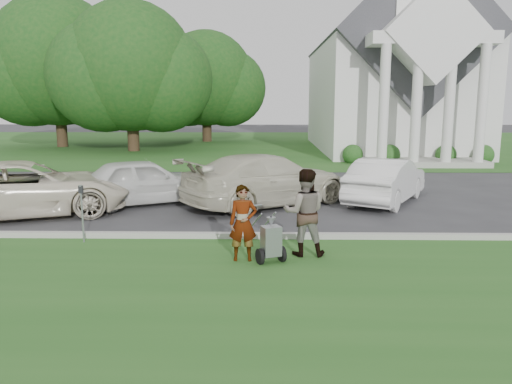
{
  "coord_description": "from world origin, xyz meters",
  "views": [
    {
      "loc": [
        0.75,
        -11.15,
        3.3
      ],
      "look_at": [
        0.56,
        0.0,
        1.26
      ],
      "focal_mm": 35.0,
      "sensor_mm": 36.0,
      "label": 1
    }
  ],
  "objects_px": {
    "tree_far": "(57,67)",
    "person_left": "(243,224)",
    "car_c": "(267,180)",
    "person_right": "(304,213)",
    "striping_cart": "(271,242)",
    "car_a": "(27,189)",
    "tree_back": "(206,83)",
    "tree_left": "(130,73)",
    "church": "(389,61)",
    "car_b": "(144,181)",
    "car_d": "(386,180)",
    "parking_meter_near": "(82,207)"
  },
  "relations": [
    {
      "from": "tree_far",
      "to": "car_a",
      "type": "height_order",
      "value": "tree_far"
    },
    {
      "from": "tree_back",
      "to": "car_b",
      "type": "xyz_separation_m",
      "value": [
        0.87,
        -25.38,
        -3.98
      ]
    },
    {
      "from": "tree_left",
      "to": "church",
      "type": "bearing_deg",
      "value": 3.79
    },
    {
      "from": "tree_far",
      "to": "tree_back",
      "type": "bearing_deg",
      "value": 26.56
    },
    {
      "from": "tree_left",
      "to": "car_a",
      "type": "xyz_separation_m",
      "value": [
        1.87,
        -19.05,
        -4.31
      ]
    },
    {
      "from": "person_right",
      "to": "car_a",
      "type": "height_order",
      "value": "person_right"
    },
    {
      "from": "car_a",
      "to": "car_d",
      "type": "distance_m",
      "value": 11.09
    },
    {
      "from": "car_d",
      "to": "car_c",
      "type": "bearing_deg",
      "value": 36.75
    },
    {
      "from": "car_c",
      "to": "church",
      "type": "bearing_deg",
      "value": -58.61
    },
    {
      "from": "tree_far",
      "to": "car_c",
      "type": "height_order",
      "value": "tree_far"
    },
    {
      "from": "tree_far",
      "to": "tree_back",
      "type": "distance_m",
      "value": 11.22
    },
    {
      "from": "car_d",
      "to": "church",
      "type": "bearing_deg",
      "value": -73.88
    },
    {
      "from": "church",
      "to": "tree_left",
      "type": "bearing_deg",
      "value": -176.21
    },
    {
      "from": "tree_left",
      "to": "car_a",
      "type": "height_order",
      "value": "tree_left"
    },
    {
      "from": "tree_left",
      "to": "person_right",
      "type": "xyz_separation_m",
      "value": [
        9.62,
        -22.72,
        -4.17
      ]
    },
    {
      "from": "striping_cart",
      "to": "tree_far",
      "type": "bearing_deg",
      "value": 97.02
    },
    {
      "from": "person_right",
      "to": "church",
      "type": "bearing_deg",
      "value": -105.32
    },
    {
      "from": "tree_back",
      "to": "striping_cart",
      "type": "xyz_separation_m",
      "value": [
        4.89,
        -31.26,
        -4.28
      ]
    },
    {
      "from": "tree_far",
      "to": "person_left",
      "type": "height_order",
      "value": "tree_far"
    },
    {
      "from": "tree_left",
      "to": "tree_back",
      "type": "height_order",
      "value": "tree_left"
    },
    {
      "from": "tree_far",
      "to": "striping_cart",
      "type": "distance_m",
      "value": 30.64
    },
    {
      "from": "person_left",
      "to": "car_d",
      "type": "bearing_deg",
      "value": 50.45
    },
    {
      "from": "car_c",
      "to": "person_right",
      "type": "bearing_deg",
      "value": 153.38
    },
    {
      "from": "tree_left",
      "to": "tree_far",
      "type": "height_order",
      "value": "tree_far"
    },
    {
      "from": "tree_left",
      "to": "person_right",
      "type": "height_order",
      "value": "tree_left"
    },
    {
      "from": "striping_cart",
      "to": "car_d",
      "type": "relative_size",
      "value": 0.27
    },
    {
      "from": "parking_meter_near",
      "to": "car_d",
      "type": "distance_m",
      "value": 9.61
    },
    {
      "from": "striping_cart",
      "to": "car_b",
      "type": "relative_size",
      "value": 0.28
    },
    {
      "from": "car_b",
      "to": "car_d",
      "type": "distance_m",
      "value": 7.89
    },
    {
      "from": "person_left",
      "to": "car_d",
      "type": "height_order",
      "value": "person_left"
    },
    {
      "from": "tree_left",
      "to": "person_right",
      "type": "bearing_deg",
      "value": -67.05
    },
    {
      "from": "person_left",
      "to": "striping_cart",
      "type": "bearing_deg",
      "value": -17.37
    },
    {
      "from": "tree_far",
      "to": "tree_back",
      "type": "xyz_separation_m",
      "value": [
        10.0,
        5.0,
        -0.97
      ]
    },
    {
      "from": "tree_far",
      "to": "person_right",
      "type": "height_order",
      "value": "tree_far"
    },
    {
      "from": "striping_cart",
      "to": "car_a",
      "type": "height_order",
      "value": "car_a"
    },
    {
      "from": "striping_cart",
      "to": "car_b",
      "type": "height_order",
      "value": "car_b"
    },
    {
      "from": "tree_back",
      "to": "car_c",
      "type": "xyz_separation_m",
      "value": [
        4.85,
        -25.43,
        -3.9
      ]
    },
    {
      "from": "car_c",
      "to": "person_left",
      "type": "bearing_deg",
      "value": 139.78
    },
    {
      "from": "tree_far",
      "to": "car_c",
      "type": "xyz_separation_m",
      "value": [
        14.85,
        -20.43,
        -4.87
      ]
    },
    {
      "from": "tree_left",
      "to": "tree_back",
      "type": "xyz_separation_m",
      "value": [
        4.0,
        8.0,
        -0.38
      ]
    },
    {
      "from": "person_left",
      "to": "person_right",
      "type": "distance_m",
      "value": 1.37
    },
    {
      "from": "tree_back",
      "to": "car_b",
      "type": "distance_m",
      "value": 25.7
    },
    {
      "from": "striping_cart",
      "to": "car_d",
      "type": "xyz_separation_m",
      "value": [
        3.86,
        6.33,
        0.28
      ]
    },
    {
      "from": "tree_left",
      "to": "tree_back",
      "type": "distance_m",
      "value": 8.95
    },
    {
      "from": "person_right",
      "to": "person_left",
      "type": "bearing_deg",
      "value": 19.0
    },
    {
      "from": "tree_back",
      "to": "person_right",
      "type": "xyz_separation_m",
      "value": [
        5.62,
        -30.72,
        -3.79
      ]
    },
    {
      "from": "car_d",
      "to": "tree_far",
      "type": "bearing_deg",
      "value": -17.34
    },
    {
      "from": "striping_cart",
      "to": "person_right",
      "type": "relative_size",
      "value": 0.65
    },
    {
      "from": "church",
      "to": "tree_left",
      "type": "distance_m",
      "value": 17.07
    },
    {
      "from": "tree_left",
      "to": "person_right",
      "type": "distance_m",
      "value": 25.02
    }
  ]
}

